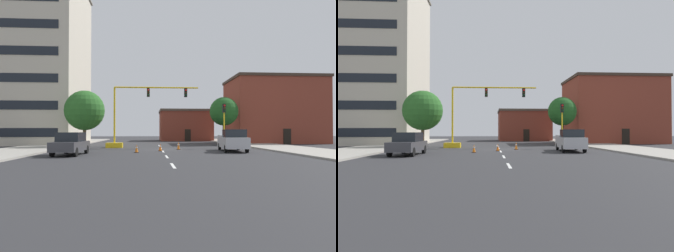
% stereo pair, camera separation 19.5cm
% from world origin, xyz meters
% --- Properties ---
extents(ground_plane, '(160.00, 160.00, 0.00)m').
position_xyz_m(ground_plane, '(0.00, 0.00, 0.00)').
color(ground_plane, '#2D2D30').
extents(sidewalk_left, '(6.00, 56.00, 0.14)m').
position_xyz_m(sidewalk_left, '(-12.97, 8.00, 0.07)').
color(sidewalk_left, '#9E998E').
rests_on(sidewalk_left, ground_plane).
extents(sidewalk_right, '(6.00, 56.00, 0.14)m').
position_xyz_m(sidewalk_right, '(12.97, 8.00, 0.07)').
color(sidewalk_right, '#9E998E').
rests_on(sidewalk_right, ground_plane).
extents(lane_stripe_seg_0, '(0.16, 2.40, 0.01)m').
position_xyz_m(lane_stripe_seg_0, '(0.00, -14.00, 0.00)').
color(lane_stripe_seg_0, silver).
rests_on(lane_stripe_seg_0, ground_plane).
extents(lane_stripe_seg_1, '(0.16, 2.40, 0.01)m').
position_xyz_m(lane_stripe_seg_1, '(0.00, -8.50, 0.00)').
color(lane_stripe_seg_1, silver).
rests_on(lane_stripe_seg_1, ground_plane).
extents(lane_stripe_seg_2, '(0.16, 2.40, 0.01)m').
position_xyz_m(lane_stripe_seg_2, '(0.00, -3.00, 0.00)').
color(lane_stripe_seg_2, silver).
rests_on(lane_stripe_seg_2, ground_plane).
extents(lane_stripe_seg_3, '(0.16, 2.40, 0.01)m').
position_xyz_m(lane_stripe_seg_3, '(0.00, 2.50, 0.00)').
color(lane_stripe_seg_3, silver).
rests_on(lane_stripe_seg_3, ground_plane).
extents(lane_stripe_seg_4, '(0.16, 2.40, 0.01)m').
position_xyz_m(lane_stripe_seg_4, '(0.00, 8.00, 0.00)').
color(lane_stripe_seg_4, silver).
rests_on(lane_stripe_seg_4, ground_plane).
extents(building_tall_left, '(14.33, 14.32, 23.73)m').
position_xyz_m(building_tall_left, '(-18.13, 14.16, 11.88)').
color(building_tall_left, beige).
rests_on(building_tall_left, ground_plane).
extents(building_brick_center, '(10.00, 9.45, 5.96)m').
position_xyz_m(building_brick_center, '(5.76, 28.11, 2.99)').
color(building_brick_center, brown).
rests_on(building_brick_center, ground_plane).
extents(building_row_right, '(13.75, 9.46, 10.06)m').
position_xyz_m(building_row_right, '(18.10, 15.16, 5.04)').
color(building_row_right, brown).
rests_on(building_row_right, ground_plane).
extents(traffic_signal_gantry, '(10.29, 1.20, 6.83)m').
position_xyz_m(traffic_signal_gantry, '(-3.73, 3.43, 2.32)').
color(traffic_signal_gantry, yellow).
rests_on(traffic_signal_gantry, ground_plane).
extents(traffic_light_pole_right, '(0.32, 0.47, 4.80)m').
position_xyz_m(traffic_light_pole_right, '(6.86, 1.83, 3.53)').
color(traffic_light_pole_right, yellow).
rests_on(traffic_light_pole_right, ground_plane).
extents(tree_left_near, '(4.54, 4.54, 6.48)m').
position_xyz_m(tree_left_near, '(-8.61, 4.48, 4.20)').
color(tree_left_near, brown).
rests_on(tree_left_near, ground_plane).
extents(tree_right_mid, '(3.85, 3.85, 6.44)m').
position_xyz_m(tree_right_mid, '(8.80, 9.44, 4.49)').
color(tree_right_mid, '#4C3823').
rests_on(tree_right_mid, ground_plane).
extents(pickup_truck_silver, '(2.51, 5.57, 1.99)m').
position_xyz_m(pickup_truck_silver, '(6.35, -3.13, 0.97)').
color(pickup_truck_silver, '#BCBCC1').
rests_on(pickup_truck_silver, ground_plane).
extents(sedan_dark_gray_near_left, '(2.05, 4.58, 1.74)m').
position_xyz_m(sedan_dark_gray_near_left, '(-7.27, -6.57, 0.89)').
color(sedan_dark_gray_near_left, '#3D3D42').
rests_on(sedan_dark_gray_near_left, ground_plane).
extents(traffic_cone_roadside_a, '(0.36, 0.36, 0.70)m').
position_xyz_m(traffic_cone_roadside_a, '(-2.34, -4.30, 0.34)').
color(traffic_cone_roadside_a, black).
rests_on(traffic_cone_roadside_a, ground_plane).
extents(traffic_cone_roadside_b, '(0.36, 0.36, 0.77)m').
position_xyz_m(traffic_cone_roadside_b, '(1.65, -0.50, 0.38)').
color(traffic_cone_roadside_b, black).
rests_on(traffic_cone_roadside_b, ground_plane).
extents(traffic_cone_roadside_c, '(0.36, 0.36, 0.68)m').
position_xyz_m(traffic_cone_roadside_c, '(-0.24, -2.40, 0.33)').
color(traffic_cone_roadside_c, black).
rests_on(traffic_cone_roadside_c, ground_plane).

